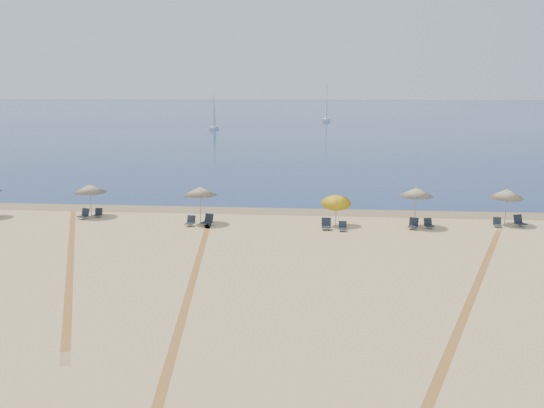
{
  "coord_description": "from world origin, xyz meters",
  "views": [
    {
      "loc": [
        3.43,
        -17.51,
        8.82
      ],
      "look_at": [
        0.0,
        20.0,
        1.3
      ],
      "focal_mm": 38.6,
      "sensor_mm": 36.0,
      "label": 1
    }
  ],
  "objects": [
    {
      "name": "chair_10",
      "position": [
        14.57,
        20.35,
        0.27
      ],
      "size": [
        0.58,
        0.65,
        0.6
      ],
      "rotation": [
        0.0,
        0.0,
        -0.15
      ],
      "color": "black",
      "rests_on": "ground"
    },
    {
      "name": "umbrella_3",
      "position": [
        4.19,
        19.68,
        1.76
      ],
      "size": [
        1.94,
        2.01,
        2.37
      ],
      "color": "gray",
      "rests_on": "ground"
    },
    {
      "name": "chair_5",
      "position": [
        -4.12,
        19.06,
        0.33
      ],
      "size": [
        0.84,
        0.9,
        0.74
      ],
      "rotation": [
        0.0,
        0.0,
        -0.38
      ],
      "color": "black",
      "rests_on": "ground"
    },
    {
      "name": "chair_11",
      "position": [
        16.03,
        20.63,
        0.33
      ],
      "size": [
        0.84,
        0.9,
        0.74
      ],
      "rotation": [
        0.0,
        0.0,
        0.39
      ],
      "color": "black",
      "rests_on": "ground"
    },
    {
      "name": "chair_8",
      "position": [
        9.1,
        19.25,
        0.31
      ],
      "size": [
        0.75,
        0.82,
        0.71
      ],
      "rotation": [
        0.0,
        0.0,
        -0.28
      ],
      "color": "black",
      "rests_on": "ground"
    },
    {
      "name": "wet_sand",
      "position": [
        0.0,
        24.0,
        0.0
      ],
      "size": [
        500.0,
        500.0,
        0.0
      ],
      "primitive_type": "plane",
      "color": "olive",
      "rests_on": "ground"
    },
    {
      "name": "sailboat_0",
      "position": [
        -20.59,
        108.04,
        2.18
      ],
      "size": [
        1.26,
        4.83,
        7.19
      ],
      "rotation": [
        0.0,
        0.0,
        0.01
      ],
      "color": "white",
      "rests_on": "ocean"
    },
    {
      "name": "chair_2",
      "position": [
        -12.94,
        20.18,
        0.31
      ],
      "size": [
        0.77,
        0.84,
        0.71
      ],
      "rotation": [
        0.0,
        0.0,
        -0.33
      ],
      "color": "black",
      "rests_on": "ground"
    },
    {
      "name": "umbrella_1",
      "position": [
        -12.76,
        20.99,
        1.96
      ],
      "size": [
        2.26,
        2.26,
        2.31
      ],
      "color": "gray",
      "rests_on": "ground"
    },
    {
      "name": "umbrella_4",
      "position": [
        9.27,
        19.94,
        2.26
      ],
      "size": [
        2.2,
        2.2,
        2.61
      ],
      "color": "gray",
      "rests_on": "ground"
    },
    {
      "name": "umbrella_2",
      "position": [
        -4.71,
        19.59,
        2.17
      ],
      "size": [
        2.19,
        2.19,
        2.51
      ],
      "color": "gray",
      "rests_on": "ground"
    },
    {
      "name": "chair_4",
      "position": [
        -5.21,
        18.81,
        0.29
      ],
      "size": [
        0.62,
        0.71,
        0.66
      ],
      "rotation": [
        0.0,
        0.0,
        -0.13
      ],
      "color": "black",
      "rests_on": "ground"
    },
    {
      "name": "chair_9",
      "position": [
        10.09,
        19.54,
        0.28
      ],
      "size": [
        0.67,
        0.73,
        0.64
      ],
      "rotation": [
        0.0,
        0.0,
        0.26
      ],
      "color": "black",
      "rests_on": "ground"
    },
    {
      "name": "chair_6",
      "position": [
        3.58,
        18.61,
        0.32
      ],
      "size": [
        0.63,
        0.73,
        0.73
      ],
      "rotation": [
        0.0,
        0.0,
        0.04
      ],
      "color": "black",
      "rests_on": "ground"
    },
    {
      "name": "tire_tracks",
      "position": [
        -1.15,
        8.82,
        0.0
      ],
      "size": [
        56.91,
        43.58,
        0.0
      ],
      "color": "tan",
      "rests_on": "ground"
    },
    {
      "name": "umbrella_5",
      "position": [
        15.25,
        21.06,
        2.07
      ],
      "size": [
        2.1,
        2.13,
        2.43
      ],
      "color": "gray",
      "rests_on": "ground"
    },
    {
      "name": "sailboat_1",
      "position": [
        3.59,
        140.8,
        2.83
      ],
      "size": [
        2.04,
        6.39,
        9.37
      ],
      "rotation": [
        0.0,
        0.0,
        -0.07
      ],
      "color": "white",
      "rests_on": "ocean"
    },
    {
      "name": "chair_7",
      "position": [
        4.61,
        18.33,
        0.26
      ],
      "size": [
        0.51,
        0.59,
        0.6
      ],
      "rotation": [
        0.0,
        0.0,
        0.02
      ],
      "color": "black",
      "rests_on": "ground"
    },
    {
      "name": "ground",
      "position": [
        0.0,
        0.0,
        0.0
      ],
      "size": [
        160.0,
        160.0,
        0.0
      ],
      "primitive_type": "plane",
      "color": "tan",
      "rests_on": "ground"
    },
    {
      "name": "chair_3",
      "position": [
        -12.17,
        20.8,
        0.27
      ],
      "size": [
        0.56,
        0.64,
        0.61
      ],
      "rotation": [
        0.0,
        0.0,
        0.1
      ],
      "color": "black",
      "rests_on": "ground"
    },
    {
      "name": "ocean",
      "position": [
        0.0,
        225.0,
        0.01
      ],
      "size": [
        500.0,
        500.0,
        0.0
      ],
      "primitive_type": "plane",
      "color": "#0C2151",
      "rests_on": "ground"
    }
  ]
}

